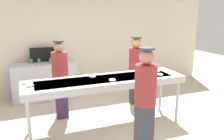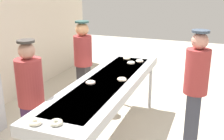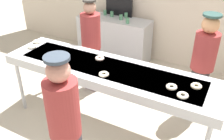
% 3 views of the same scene
% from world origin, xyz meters
% --- Properties ---
extents(ground_plane, '(16.00, 16.00, 0.00)m').
position_xyz_m(ground_plane, '(0.00, 0.00, 0.00)').
color(ground_plane, beige).
extents(back_wall, '(8.00, 0.12, 3.20)m').
position_xyz_m(back_wall, '(0.00, 2.42, 1.60)').
color(back_wall, beige).
rests_on(back_wall, ground).
extents(fryer_conveyor, '(3.00, 0.78, 0.98)m').
position_xyz_m(fryer_conveyor, '(0.00, 0.00, 0.91)').
color(fryer_conveyor, '#B7BABF').
rests_on(fryer_conveyor, ground).
extents(sugar_donut_0, '(0.18, 0.18, 0.04)m').
position_xyz_m(sugar_donut_0, '(1.13, 0.07, 1.00)').
color(sugar_donut_0, '#FDEEC5').
rests_on(sugar_donut_0, fryer_conveyor).
extents(sugar_donut_1, '(0.18, 0.18, 0.04)m').
position_xyz_m(sugar_donut_1, '(0.05, -0.20, 1.00)').
color(sugar_donut_1, '#FBE9C5').
rests_on(sugar_donut_1, fryer_conveyor).
extents(sugar_donut_2, '(0.18, 0.18, 0.04)m').
position_xyz_m(sugar_donut_2, '(0.89, -0.08, 1.00)').
color(sugar_donut_2, white).
rests_on(sugar_donut_2, fryer_conveyor).
extents(sugar_donut_3, '(0.17, 0.17, 0.04)m').
position_xyz_m(sugar_donut_3, '(-1.39, 0.18, 1.00)').
color(sugar_donut_3, '#F0E5C8').
rests_on(sugar_donut_3, fryer_conveyor).
extents(sugar_donut_4, '(0.18, 0.18, 0.04)m').
position_xyz_m(sugar_donut_4, '(1.04, -0.18, 1.00)').
color(sugar_donut_4, '#EEE4CB').
rests_on(sugar_donut_4, fryer_conveyor).
extents(sugar_donut_5, '(0.17, 0.17, 0.04)m').
position_xyz_m(sugar_donut_5, '(-0.21, 0.15, 1.00)').
color(sugar_donut_5, '#F9E2CF').
rests_on(sugar_donut_5, fryer_conveyor).
extents(sugar_donut_6, '(0.16, 0.16, 0.04)m').
position_xyz_m(sugar_donut_6, '(-1.33, -0.01, 1.00)').
color(sugar_donut_6, '#EBE7C8').
rests_on(sugar_donut_6, fryer_conveyor).
extents(worker_baker, '(0.33, 0.33, 1.63)m').
position_xyz_m(worker_baker, '(1.07, 0.90, 0.93)').
color(worker_baker, '#2F2C2F').
rests_on(worker_baker, ground).
extents(worker_assistant, '(0.32, 0.32, 1.63)m').
position_xyz_m(worker_assistant, '(-0.72, 0.73, 0.91)').
color(worker_assistant, '#3D2348').
rests_on(worker_assistant, ground).
extents(customer_waiting, '(0.31, 0.31, 1.72)m').
position_xyz_m(customer_waiting, '(0.18, -1.17, 0.96)').
color(customer_waiting, '#353845').
rests_on(customer_waiting, ground).
extents(prep_counter, '(1.56, 0.54, 0.93)m').
position_xyz_m(prep_counter, '(-0.94, 1.97, 0.47)').
color(prep_counter, '#B7BABF').
rests_on(prep_counter, ground).
extents(paper_cup_0, '(0.07, 0.07, 0.11)m').
position_xyz_m(paper_cup_0, '(-1.22, 2.08, 0.99)').
color(paper_cup_0, '#4C8C66').
rests_on(paper_cup_0, prep_counter).
extents(paper_cup_1, '(0.07, 0.07, 0.11)m').
position_xyz_m(paper_cup_1, '(-1.05, 2.06, 0.99)').
color(paper_cup_1, '#4C8C66').
rests_on(paper_cup_1, prep_counter).
extents(paper_cup_2, '(0.07, 0.07, 0.11)m').
position_xyz_m(paper_cup_2, '(-0.78, 1.96, 0.99)').
color(paper_cup_2, '#4C8C66').
rests_on(paper_cup_2, prep_counter).
extents(paper_cup_3, '(0.07, 0.07, 0.11)m').
position_xyz_m(paper_cup_3, '(-0.57, 1.82, 0.99)').
color(paper_cup_3, '#4C8C66').
rests_on(paper_cup_3, prep_counter).
extents(paper_cup_4, '(0.07, 0.07, 0.11)m').
position_xyz_m(paper_cup_4, '(-0.74, 2.12, 0.99)').
color(paper_cup_4, '#4C8C66').
rests_on(paper_cup_4, prep_counter).
extents(menu_display, '(0.61, 0.04, 0.37)m').
position_xyz_m(menu_display, '(-0.94, 2.19, 1.12)').
color(menu_display, black).
rests_on(menu_display, prep_counter).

